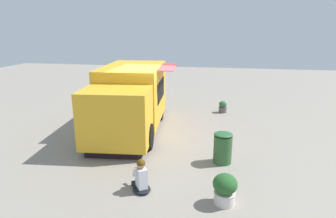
{
  "coord_description": "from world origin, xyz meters",
  "views": [
    {
      "loc": [
        2.73,
        -10.61,
        3.92
      ],
      "look_at": [
        0.82,
        -0.49,
        1.07
      ],
      "focal_mm": 31.16,
      "sensor_mm": 36.0,
      "label": 1
    }
  ],
  "objects_px": {
    "plaza_bench": "(103,95)",
    "trash_bin": "(223,147)",
    "food_truck": "(130,101)",
    "planter_flowering_near": "(223,107)",
    "person_customer": "(141,178)",
    "planter_flowering_far": "(225,188)"
  },
  "relations": [
    {
      "from": "food_truck",
      "to": "planter_flowering_near",
      "type": "height_order",
      "value": "food_truck"
    },
    {
      "from": "person_customer",
      "to": "planter_flowering_far",
      "type": "height_order",
      "value": "person_customer"
    },
    {
      "from": "food_truck",
      "to": "plaza_bench",
      "type": "bearing_deg",
      "value": 125.27
    },
    {
      "from": "food_truck",
      "to": "trash_bin",
      "type": "bearing_deg",
      "value": -33.09
    },
    {
      "from": "food_truck",
      "to": "person_customer",
      "type": "relative_size",
      "value": 6.7
    },
    {
      "from": "person_customer",
      "to": "planter_flowering_near",
      "type": "bearing_deg",
      "value": 75.46
    },
    {
      "from": "person_customer",
      "to": "plaza_bench",
      "type": "distance_m",
      "value": 9.63
    },
    {
      "from": "planter_flowering_near",
      "to": "plaza_bench",
      "type": "height_order",
      "value": "planter_flowering_near"
    },
    {
      "from": "person_customer",
      "to": "planter_flowering_far",
      "type": "xyz_separation_m",
      "value": [
        2.05,
        -0.2,
        0.05
      ]
    },
    {
      "from": "person_customer",
      "to": "trash_bin",
      "type": "xyz_separation_m",
      "value": [
        1.98,
        1.99,
        0.15
      ]
    },
    {
      "from": "plaza_bench",
      "to": "trash_bin",
      "type": "xyz_separation_m",
      "value": [
        6.54,
        -6.49,
        0.12
      ]
    },
    {
      "from": "food_truck",
      "to": "plaza_bench",
      "type": "xyz_separation_m",
      "value": [
        -2.92,
        4.13,
        -0.83
      ]
    },
    {
      "from": "food_truck",
      "to": "person_customer",
      "type": "height_order",
      "value": "food_truck"
    },
    {
      "from": "planter_flowering_near",
      "to": "trash_bin",
      "type": "distance_m",
      "value": 5.55
    },
    {
      "from": "planter_flowering_near",
      "to": "plaza_bench",
      "type": "distance_m",
      "value": 6.59
    },
    {
      "from": "person_customer",
      "to": "planter_flowering_near",
      "type": "xyz_separation_m",
      "value": [
        1.95,
        7.54,
        -0.05
      ]
    },
    {
      "from": "plaza_bench",
      "to": "planter_flowering_near",
      "type": "bearing_deg",
      "value": -8.23
    },
    {
      "from": "planter_flowering_near",
      "to": "planter_flowering_far",
      "type": "bearing_deg",
      "value": -89.32
    },
    {
      "from": "person_customer",
      "to": "plaza_bench",
      "type": "height_order",
      "value": "person_customer"
    },
    {
      "from": "planter_flowering_far",
      "to": "food_truck",
      "type": "bearing_deg",
      "value": 129.04
    },
    {
      "from": "trash_bin",
      "to": "planter_flowering_far",
      "type": "bearing_deg",
      "value": -88.26
    },
    {
      "from": "plaza_bench",
      "to": "trash_bin",
      "type": "distance_m",
      "value": 9.22
    }
  ]
}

